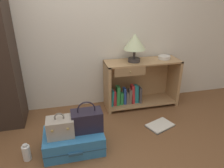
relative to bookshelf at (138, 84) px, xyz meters
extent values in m
cube|color=silver|center=(-0.83, 0.25, 0.95)|extent=(6.40, 0.10, 2.60)
cube|color=tan|center=(-0.48, -0.02, 0.01)|extent=(0.04, 0.37, 0.71)
cube|color=tan|center=(0.57, -0.02, 0.01)|extent=(0.04, 0.37, 0.71)
cube|color=tan|center=(0.05, -0.02, 0.35)|extent=(1.10, 0.37, 0.02)
cube|color=tan|center=(0.05, -0.02, -0.29)|extent=(1.02, 0.37, 0.02)
cube|color=tan|center=(0.05, 0.16, 0.01)|extent=(1.02, 0.01, 0.69)
cube|color=#9D7950|center=(-0.20, -0.19, 0.28)|extent=(0.44, 0.02, 0.12)
sphere|color=#9E844C|center=(-0.20, -0.21, 0.28)|extent=(0.02, 0.02, 0.02)
cube|color=teal|center=(-0.42, -0.05, -0.16)|extent=(0.05, 0.12, 0.24)
cube|color=red|center=(-0.38, -0.05, -0.17)|extent=(0.05, 0.09, 0.23)
cube|color=green|center=(-0.33, -0.05, -0.14)|extent=(0.05, 0.10, 0.29)
cube|color=green|center=(-0.27, -0.05, -0.19)|extent=(0.05, 0.08, 0.18)
cube|color=#2D51B2|center=(-0.22, -0.05, -0.15)|extent=(0.04, 0.08, 0.26)
cube|color=#726659|center=(-0.18, -0.05, -0.19)|extent=(0.03, 0.09, 0.19)
cube|color=#726659|center=(-0.14, -0.05, -0.17)|extent=(0.05, 0.10, 0.23)
cube|color=red|center=(-0.10, -0.05, -0.14)|extent=(0.05, 0.10, 0.29)
cube|color=teal|center=(-0.04, -0.05, -0.14)|extent=(0.07, 0.08, 0.29)
cube|color=#4C474C|center=(0.01, -0.05, -0.16)|extent=(0.04, 0.13, 0.25)
cylinder|color=#3D3838|center=(-0.09, -0.02, 0.39)|extent=(0.17, 0.17, 0.05)
cylinder|color=#3D3838|center=(-0.09, -0.02, 0.48)|extent=(0.04, 0.04, 0.13)
cone|color=beige|center=(-0.09, -0.02, 0.65)|extent=(0.31, 0.31, 0.22)
cylinder|color=silver|center=(0.39, 0.00, 0.39)|extent=(0.18, 0.18, 0.05)
cube|color=teal|center=(-1.03, -0.81, -0.24)|extent=(0.64, 0.41, 0.22)
cube|color=#285071|center=(-1.03, -0.81, -0.24)|extent=(0.65, 0.42, 0.01)
cube|color=#285071|center=(-1.03, -1.03, -0.24)|extent=(0.14, 0.02, 0.03)
cube|color=#A89E8E|center=(-1.16, -0.83, -0.02)|extent=(0.28, 0.19, 0.20)
torus|color=slate|center=(-1.16, -0.83, 0.10)|extent=(0.11, 0.02, 0.11)
cube|color=tan|center=(-1.24, -0.93, 0.01)|extent=(0.02, 0.01, 0.02)
cube|color=tan|center=(-1.08, -0.93, 0.01)|extent=(0.02, 0.01, 0.02)
cube|color=#231E2D|center=(-0.88, -0.79, -0.01)|extent=(0.33, 0.19, 0.23)
torus|color=#231E2D|center=(-0.88, -0.79, 0.13)|extent=(0.20, 0.01, 0.20)
cylinder|color=white|center=(-1.53, -0.86, -0.27)|extent=(0.08, 0.08, 0.17)
cylinder|color=silver|center=(-1.53, -0.86, -0.17)|extent=(0.05, 0.05, 0.02)
cube|color=white|center=(0.09, -0.63, -0.34)|extent=(0.39, 0.33, 0.02)
cube|color=black|center=(0.09, -0.63, -0.35)|extent=(0.41, 0.35, 0.01)
camera|label=1|loc=(-1.06, -2.73, 1.27)|focal=33.79mm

